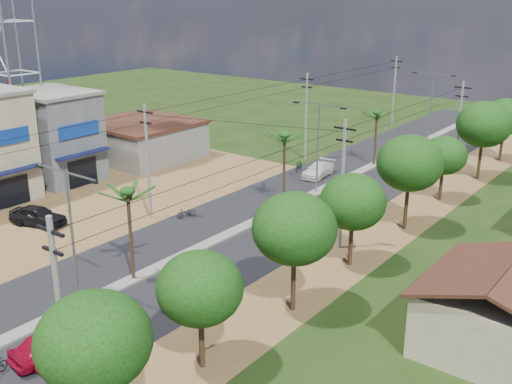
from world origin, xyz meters
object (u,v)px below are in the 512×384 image
at_px(car_silver_mid, 283,212).
at_px(car_white_far, 318,170).
at_px(car_red_near, 54,344).
at_px(car_parked_dark, 38,216).

relative_size(car_silver_mid, car_white_far, 1.05).
bearing_deg(car_white_far, car_red_near, -86.66).
xyz_separation_m(car_red_near, car_parked_dark, (-15.79, 9.56, 0.03)).
height_order(car_red_near, car_parked_dark, car_parked_dark).
height_order(car_red_near, car_white_far, car_red_near).
bearing_deg(car_silver_mid, car_red_near, 95.51).
bearing_deg(car_parked_dark, car_red_near, -138.83).
distance_m(car_red_near, car_parked_dark, 18.45).
xyz_separation_m(car_red_near, car_white_far, (-5.69, 33.23, -0.08)).
xyz_separation_m(car_white_far, car_parked_dark, (-10.09, -23.67, 0.10)).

